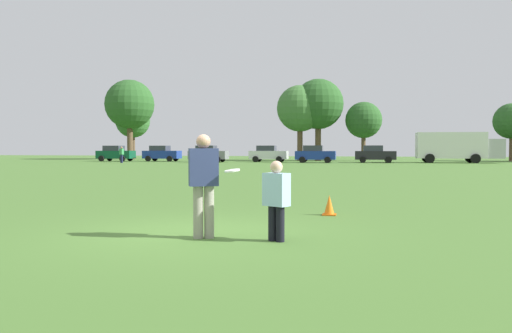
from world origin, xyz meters
The scene contains 19 objects.
ground_plane centered at (0.00, 0.00, 0.00)m, with size 167.78×167.78×0.00m, color #47702D.
player_thrower centered at (0.32, -0.41, 1.04)m, with size 0.58×0.48×1.83m.
player_defender centered at (1.62, -0.41, 0.76)m, with size 0.50×0.42×1.38m.
frisbee centered at (0.84, -0.41, 1.20)m, with size 0.27×0.27×0.08m.
traffic_cone centered at (2.25, 3.15, 0.23)m, with size 0.32×0.32×0.48m.
parked_car_near_left centered at (-25.68, 45.06, 0.92)m, with size 4.23×2.28×1.82m.
parked_car_mid_left centered at (-20.35, 46.06, 0.92)m, with size 4.23×2.28×1.82m.
parked_car_center centered at (-14.09, 44.17, 0.92)m, with size 4.23×2.28×1.82m.
parked_car_mid_right centered at (-7.75, 46.20, 0.92)m, with size 4.23×2.28×1.82m.
parked_car_near_right centered at (-2.40, 44.65, 0.92)m, with size 4.23×2.28×1.82m.
parked_car_far_right centered at (3.76, 45.91, 0.92)m, with size 4.23×2.28×1.82m.
box_truck centered at (12.09, 47.24, 1.75)m, with size 8.54×3.12×3.18m.
bystander_far_jogger centered at (-22.05, 39.60, 0.97)m, with size 0.54×0.45×1.71m.
tree_west_oak centered at (-28.90, 56.13, 5.31)m, with size 4.75×4.75×7.71m.
tree_west_maple centered at (-28.47, 54.38, 7.40)m, with size 6.62×6.62×10.75m.
tree_center_elm centered at (-5.05, 52.35, 6.30)m, with size 5.64×5.64×9.16m.
tree_east_birch centered at (-2.89, 52.85, 6.82)m, with size 6.10×6.10×9.92m.
tree_east_oak centered at (2.50, 53.14, 4.86)m, with size 4.35×4.35×7.06m.
tree_far_east_pine centered at (19.44, 55.54, 4.67)m, with size 4.18×4.18×6.79m.
Camera 1 is at (3.16, -8.89, 1.60)m, focal length 35.56 mm.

